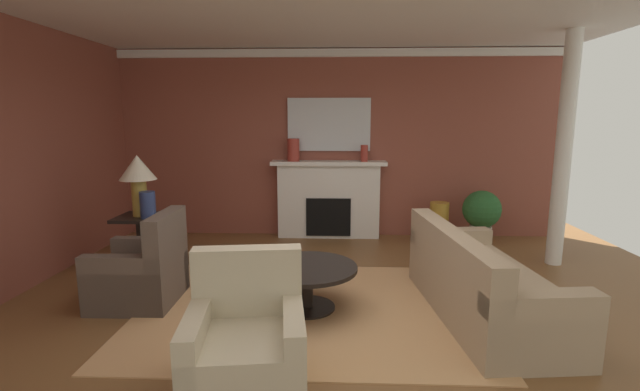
# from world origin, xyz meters

# --- Properties ---
(ground_plane) EXTENTS (8.62, 8.62, 0.00)m
(ground_plane) POSITION_xyz_m (0.00, 0.00, 0.00)
(ground_plane) COLOR brown
(wall_fireplace) EXTENTS (7.23, 0.12, 2.95)m
(wall_fireplace) POSITION_xyz_m (0.00, 3.15, 1.48)
(wall_fireplace) COLOR brown
(wall_fireplace) RESTS_ON ground_plane
(crown_moulding) EXTENTS (7.23, 0.08, 0.12)m
(crown_moulding) POSITION_xyz_m (0.00, 3.07, 2.87)
(crown_moulding) COLOR white
(area_rug) EXTENTS (3.32, 2.52, 0.01)m
(area_rug) POSITION_xyz_m (-0.17, 0.19, 0.01)
(area_rug) COLOR tan
(area_rug) RESTS_ON ground_plane
(fireplace) EXTENTS (1.80, 0.35, 1.22)m
(fireplace) POSITION_xyz_m (-0.01, 2.94, 0.58)
(fireplace) COLOR white
(fireplace) RESTS_ON ground_plane
(mantel_mirror) EXTENTS (1.30, 0.04, 0.82)m
(mantel_mirror) POSITION_xyz_m (-0.01, 3.06, 1.79)
(mantel_mirror) COLOR silver
(sofa) EXTENTS (1.11, 2.18, 0.85)m
(sofa) POSITION_xyz_m (1.50, 0.10, 0.30)
(sofa) COLOR tan
(sofa) RESTS_ON ground_plane
(armchair_near_window) EXTENTS (0.81, 0.81, 0.95)m
(armchair_near_window) POSITION_xyz_m (-1.88, 0.29, 0.31)
(armchair_near_window) COLOR brown
(armchair_near_window) RESTS_ON ground_plane
(armchair_facing_fireplace) EXTENTS (0.90, 0.90, 0.95)m
(armchair_facing_fireplace) POSITION_xyz_m (-0.50, -1.15, 0.31)
(armchair_facing_fireplace) COLOR #C1B293
(armchair_facing_fireplace) RESTS_ON ground_plane
(coffee_table) EXTENTS (1.00, 1.00, 0.45)m
(coffee_table) POSITION_xyz_m (-0.17, 0.19, 0.34)
(coffee_table) COLOR black
(coffee_table) RESTS_ON ground_plane
(side_table) EXTENTS (0.56, 0.56, 0.70)m
(side_table) POSITION_xyz_m (-2.30, 1.26, 0.40)
(side_table) COLOR black
(side_table) RESTS_ON ground_plane
(table_lamp) EXTENTS (0.44, 0.44, 0.75)m
(table_lamp) POSITION_xyz_m (-2.30, 1.26, 1.22)
(table_lamp) COLOR #B28E38
(table_lamp) RESTS_ON side_table
(vase_tall_corner) EXTENTS (0.28, 0.28, 0.63)m
(vase_tall_corner) POSITION_xyz_m (1.68, 2.64, 0.32)
(vase_tall_corner) COLOR #B7892D
(vase_tall_corner) RESTS_ON ground_plane
(vase_mantel_left) EXTENTS (0.19, 0.19, 0.35)m
(vase_mantel_left) POSITION_xyz_m (-0.56, 2.89, 1.40)
(vase_mantel_left) COLOR #9E3328
(vase_mantel_left) RESTS_ON fireplace
(vase_mantel_right) EXTENTS (0.11, 0.11, 0.25)m
(vase_mantel_right) POSITION_xyz_m (0.54, 2.89, 1.35)
(vase_mantel_right) COLOR #9E3328
(vase_mantel_right) RESTS_ON fireplace
(vase_on_side_table) EXTENTS (0.18, 0.18, 0.32)m
(vase_on_side_table) POSITION_xyz_m (-2.15, 1.14, 0.86)
(vase_on_side_table) COLOR navy
(vase_on_side_table) RESTS_ON side_table
(book_red_cover) EXTENTS (0.20, 0.21, 0.03)m
(book_red_cover) POSITION_xyz_m (-0.33, 0.13, 0.47)
(book_red_cover) COLOR tan
(book_red_cover) RESTS_ON coffee_table
(potted_plant) EXTENTS (0.56, 0.56, 0.83)m
(potted_plant) POSITION_xyz_m (2.28, 2.54, 0.49)
(potted_plant) COLOR #BCB29E
(potted_plant) RESTS_ON ground_plane
(column_white) EXTENTS (0.20, 0.20, 2.95)m
(column_white) POSITION_xyz_m (2.98, 1.73, 1.48)
(column_white) COLOR white
(column_white) RESTS_ON ground_plane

